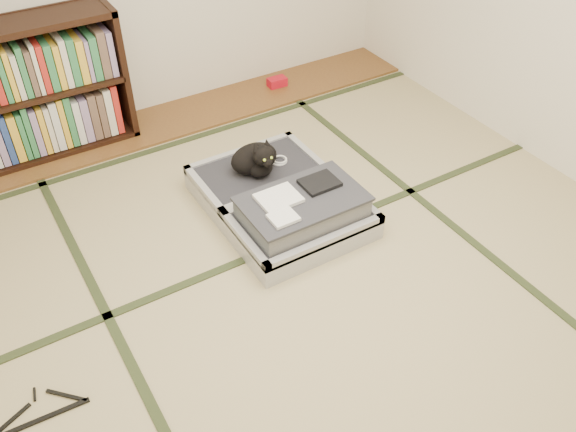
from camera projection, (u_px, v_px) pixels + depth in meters
floor at (314, 291)px, 3.25m from camera, size 4.50×4.50×0.00m
wood_strip at (168, 121)px, 4.55m from camera, size 4.00×0.50×0.02m
red_item at (277, 82)px, 4.92m from camera, size 0.15×0.09×0.07m
room_shell at (325, 27)px, 2.31m from camera, size 4.50×4.50×4.50m
tatami_borders at (268, 237)px, 3.57m from camera, size 4.00×4.50×0.01m
bookcase at (14, 98)px, 3.92m from camera, size 1.45×0.33×0.93m
suitcase at (283, 202)px, 3.65m from camera, size 0.79×1.05×0.31m
cat at (256, 159)px, 3.74m from camera, size 0.35×0.35×0.28m
cable_coil at (279, 160)px, 3.89m from camera, size 0.11×0.11×0.03m
hanger at (41, 413)px, 2.68m from camera, size 0.42×0.20×0.01m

